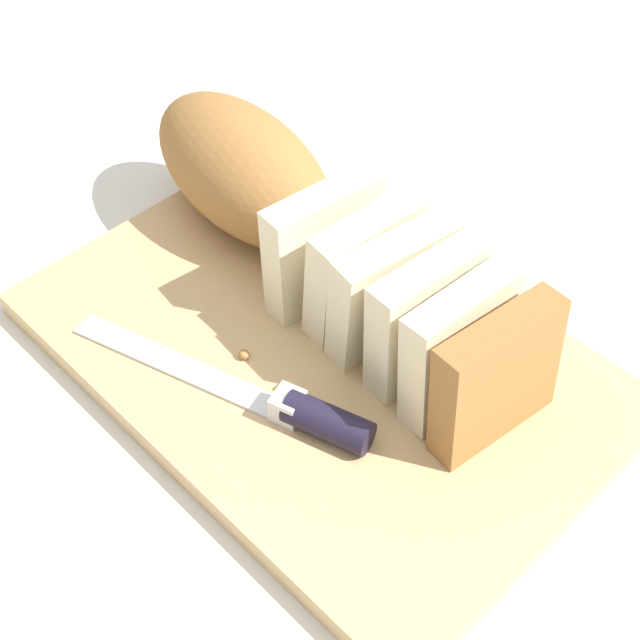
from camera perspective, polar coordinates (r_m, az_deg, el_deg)
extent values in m
plane|color=silver|center=(0.72, 0.00, -2.75)|extent=(3.00, 3.00, 0.00)
cube|color=tan|center=(0.71, 0.00, -2.21)|extent=(0.44, 0.30, 0.02)
ellipsoid|color=#996633|center=(0.78, -4.73, 9.14)|extent=(0.21, 0.13, 0.10)
cube|color=beige|center=(0.71, 0.24, 4.59)|extent=(0.04, 0.10, 0.10)
cube|color=beige|center=(0.69, 2.58, 3.39)|extent=(0.04, 0.10, 0.10)
cube|color=beige|center=(0.67, 4.37, 1.75)|extent=(0.05, 0.10, 0.10)
cube|color=beige|center=(0.66, 6.57, 0.21)|extent=(0.04, 0.10, 0.10)
cube|color=beige|center=(0.64, 8.63, -1.54)|extent=(0.04, 0.10, 0.10)
cube|color=#996633|center=(0.63, 10.66, -3.46)|extent=(0.05, 0.10, 0.10)
cube|color=silver|center=(0.69, -8.46, -2.84)|extent=(0.18, 0.07, 0.00)
cylinder|color=black|center=(0.64, 0.48, -6.23)|extent=(0.07, 0.04, 0.02)
cube|color=silver|center=(0.65, -1.97, -5.24)|extent=(0.03, 0.03, 0.02)
sphere|color=#A8753D|center=(0.69, -4.65, -2.09)|extent=(0.01, 0.01, 0.01)
sphere|color=#A8753D|center=(0.76, -1.74, 3.23)|extent=(0.00, 0.00, 0.00)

